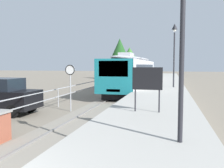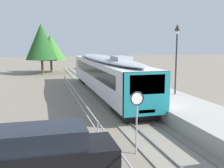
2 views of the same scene
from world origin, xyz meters
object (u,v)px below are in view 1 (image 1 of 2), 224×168
platform_lamp_mid_platform (174,43)px  speed_limit_sign (70,76)px  commuter_train (134,71)px  platform_notice_board (147,80)px

platform_lamp_mid_platform → speed_limit_sign: size_ratio=1.91×
commuter_train → platform_lamp_mid_platform: size_ratio=3.85×
speed_limit_sign → platform_notice_board: bearing=-36.4°
platform_notice_board → speed_limit_sign: 6.10m
commuter_train → platform_notice_board: commuter_train is taller
commuter_train → platform_notice_board: bearing=-79.9°
platform_notice_board → speed_limit_sign: size_ratio=0.64×
commuter_train → speed_limit_sign: bearing=-97.8°
platform_lamp_mid_platform → speed_limit_sign: 10.19m
commuter_train → speed_limit_sign: size_ratio=7.34×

